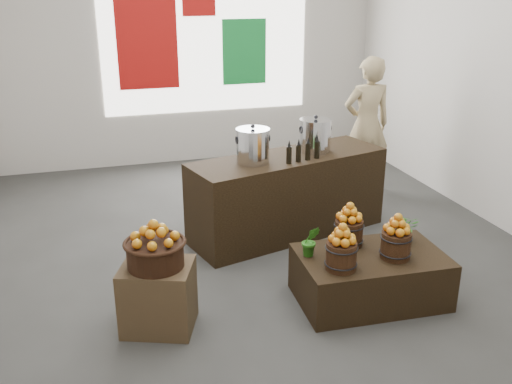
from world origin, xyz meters
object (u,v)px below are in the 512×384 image
object	(u,v)px
crate	(158,297)
display_table	(370,277)
stock_pot_center	(315,136)
counter	(288,195)
stock_pot_left	(253,147)
shopper	(367,125)
wicker_basket	(155,254)

from	to	relation	value
crate	display_table	bearing A→B (deg)	-3.07
crate	stock_pot_center	bearing A→B (deg)	38.24
counter	stock_pot_center	distance (m)	0.74
stock_pot_left	shopper	distance (m)	2.31
counter	stock_pot_center	xyz separation A→B (m)	(0.35, 0.09, 0.64)
wicker_basket	counter	size ratio (longest dim) A/B	0.20
counter	stock_pot_left	xyz separation A→B (m)	(-0.45, -0.12, 0.64)
wicker_basket	stock_pot_left	size ratio (longest dim) A/B	1.31
crate	stock_pot_center	size ratio (longest dim) A/B	1.64
counter	wicker_basket	bearing A→B (deg)	-153.13
counter	shopper	distance (m)	1.92
display_table	counter	distance (m)	1.64
wicker_basket	display_table	size ratio (longest dim) A/B	0.35
crate	stock_pot_left	size ratio (longest dim) A/B	1.64
counter	shopper	world-z (taller)	shopper
wicker_basket	counter	xyz separation A→B (m)	(1.68, 1.50, -0.22)
display_table	stock_pot_center	world-z (taller)	stock_pot_center
counter	shopper	size ratio (longest dim) A/B	1.24
display_table	stock_pot_center	bearing A→B (deg)	88.80
wicker_basket	shopper	distance (m)	4.12
counter	shopper	xyz separation A→B (m)	(1.51, 1.09, 0.45)
stock_pot_left	stock_pot_center	size ratio (longest dim) A/B	1.00
shopper	display_table	bearing A→B (deg)	66.56
crate	shopper	bearing A→B (deg)	39.13
crate	counter	world-z (taller)	counter
crate	display_table	xyz separation A→B (m)	(1.90, -0.10, -0.06)
wicker_basket	display_table	xyz separation A→B (m)	(1.90, -0.10, -0.45)
crate	stock_pot_left	xyz separation A→B (m)	(1.23, 1.38, 0.82)
display_table	stock_pot_center	size ratio (longest dim) A/B	3.73
display_table	stock_pot_left	size ratio (longest dim) A/B	3.73
wicker_basket	crate	bearing A→B (deg)	0.00
display_table	stock_pot_center	distance (m)	1.92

